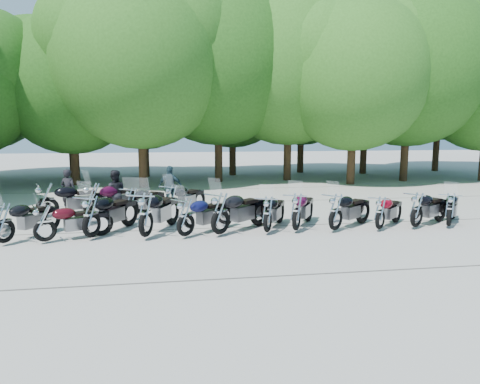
{
  "coord_description": "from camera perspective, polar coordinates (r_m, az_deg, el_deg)",
  "views": [
    {
      "loc": [
        -1.95,
        -11.24,
        3.01
      ],
      "look_at": [
        0.0,
        1.5,
        1.1
      ],
      "focal_mm": 32.0,
      "sensor_mm": 36.0,
      "label": 1
    }
  ],
  "objects": [
    {
      "name": "ground",
      "position": [
        11.8,
        1.11,
        -6.35
      ],
      "size": [
        90.0,
        90.0,
        0.0
      ],
      "primitive_type": "plane",
      "color": "gray",
      "rests_on": "ground"
    },
    {
      "name": "tree_2",
      "position": [
        24.76,
        -21.63,
        13.18
      ],
      "size": [
        7.31,
        7.31,
        8.97
      ],
      "color": "#3A2614",
      "rests_on": "ground"
    },
    {
      "name": "tree_3",
      "position": [
        22.78,
        -13.25,
        16.57
      ],
      "size": [
        8.7,
        8.7,
        10.67
      ],
      "color": "#3A2614",
      "rests_on": "ground"
    },
    {
      "name": "tree_4",
      "position": [
        24.72,
        -2.97,
        16.85
      ],
      "size": [
        9.13,
        9.13,
        11.2
      ],
      "color": "#3A2614",
      "rests_on": "ground"
    },
    {
      "name": "tree_5",
      "position": [
        25.56,
        6.53,
        16.38
      ],
      "size": [
        9.04,
        9.04,
        11.1
      ],
      "color": "#3A2614",
      "rests_on": "ground"
    },
    {
      "name": "tree_6",
      "position": [
        24.18,
        15.01,
        14.8
      ],
      "size": [
        8.0,
        8.0,
        9.82
      ],
      "color": "#3A2614",
      "rests_on": "ground"
    },
    {
      "name": "tree_7",
      "position": [
        26.73,
        21.64,
        15.11
      ],
      "size": [
        8.79,
        8.79,
        10.79
      ],
      "color": "#3A2614",
      "rests_on": "ground"
    },
    {
      "name": "tree_10",
      "position": [
        29.03,
        -21.87,
        13.06
      ],
      "size": [
        7.78,
        7.78,
        9.55
      ],
      "color": "#3A2614",
      "rests_on": "ground"
    },
    {
      "name": "tree_11",
      "position": [
        27.84,
        -12.75,
        13.34
      ],
      "size": [
        7.56,
        7.56,
        9.28
      ],
      "color": "#3A2614",
      "rests_on": "ground"
    },
    {
      "name": "tree_12",
      "position": [
        28.09,
        -1.02,
        13.97
      ],
      "size": [
        7.88,
        7.88,
        9.67
      ],
      "color": "#3A2614",
      "rests_on": "ground"
    },
    {
      "name": "tree_13",
      "position": [
        30.14,
        8.25,
        14.1
      ],
      "size": [
        8.31,
        8.31,
        10.2
      ],
      "color": "#3A2614",
      "rests_on": "ground"
    },
    {
      "name": "tree_14",
      "position": [
        30.24,
        16.49,
        13.43
      ],
      "size": [
        8.02,
        8.02,
        9.84
      ],
      "color": "#3A2614",
      "rests_on": "ground"
    },
    {
      "name": "tree_15",
      "position": [
        34.05,
        25.26,
        14.41
      ],
      "size": [
        9.67,
        9.67,
        11.86
      ],
      "color": "#3A2614",
      "rests_on": "ground"
    },
    {
      "name": "motorcycle_0",
      "position": [
        12.67,
        -28.98,
        -3.48
      ],
      "size": [
        1.65,
        2.27,
        1.25
      ],
      "primitive_type": null,
      "rotation": [
        0.0,
        0.0,
        2.65
      ],
      "color": "black",
      "rests_on": "ground"
    },
    {
      "name": "motorcycle_1",
      "position": [
        12.36,
        -24.61,
        -3.68
      ],
      "size": [
        2.12,
        1.48,
        1.16
      ],
      "primitive_type": null,
      "rotation": [
        0.0,
        0.0,
        2.04
      ],
      "color": "#3B0810",
      "rests_on": "ground"
    },
    {
      "name": "motorcycle_2",
      "position": [
        12.32,
        -19.23,
        -2.91
      ],
      "size": [
        1.82,
        2.49,
        1.37
      ],
      "primitive_type": null,
      "rotation": [
        0.0,
        0.0,
        2.64
      ],
      "color": "black",
      "rests_on": "ground"
    },
    {
      "name": "motorcycle_3",
      "position": [
        11.93,
        -12.47,
        -2.8
      ],
      "size": [
        1.7,
        2.68,
        1.45
      ],
      "primitive_type": null,
      "rotation": [
        0.0,
        0.0,
        2.75
      ],
      "color": "black",
      "rests_on": "ground"
    },
    {
      "name": "motorcycle_4",
      "position": [
        11.86,
        -7.26,
        -3.19
      ],
      "size": [
        2.12,
        2.02,
        1.27
      ],
      "primitive_type": null,
      "rotation": [
        0.0,
        0.0,
        2.31
      ],
      "color": "#0E103D",
      "rests_on": "ground"
    },
    {
      "name": "motorcycle_5",
      "position": [
        11.96,
        -2.64,
        -2.69
      ],
      "size": [
        2.38,
        2.22,
        1.41
      ],
      "primitive_type": null,
      "rotation": [
        0.0,
        0.0,
        2.29
      ],
      "color": "black",
      "rests_on": "ground"
    },
    {
      "name": "motorcycle_6",
      "position": [
        12.26,
        3.72,
        -2.82
      ],
      "size": [
        1.58,
        2.26,
        1.24
      ],
      "primitive_type": null,
      "rotation": [
        0.0,
        0.0,
        2.68
      ],
      "color": "black",
      "rests_on": "ground"
    },
    {
      "name": "motorcycle_7",
      "position": [
        12.55,
        7.56,
        -2.46
      ],
      "size": [
        1.76,
        2.36,
        1.31
      ],
      "primitive_type": null,
      "rotation": [
        0.0,
        0.0,
        2.62
      ],
      "color": "#3E0828",
      "rests_on": "ground"
    },
    {
      "name": "motorcycle_8",
      "position": [
        12.77,
        12.65,
        -2.45
      ],
      "size": [
        2.23,
        1.94,
        1.29
      ],
      "primitive_type": null,
      "rotation": [
        0.0,
        0.0,
        2.23
      ],
      "color": "black",
      "rests_on": "ground"
    },
    {
      "name": "motorcycle_9",
      "position": [
        13.27,
        18.22,
        -2.52
      ],
      "size": [
        1.94,
        1.89,
        1.17
      ],
      "primitive_type": null,
      "rotation": [
        0.0,
        0.0,
        2.33
      ],
      "color": "maroon",
      "rests_on": "ground"
    },
    {
      "name": "motorcycle_10",
      "position": [
        13.92,
        22.52,
        -2.06
      ],
      "size": [
        2.25,
        1.78,
        1.26
      ],
      "primitive_type": null,
      "rotation": [
        0.0,
        0.0,
        2.14
      ],
      "color": "black",
      "rests_on": "ground"
    },
    {
      "name": "motorcycle_11",
      "position": [
        14.48,
        26.19,
        -1.99
      ],
      "size": [
        1.86,
        2.08,
        1.22
      ],
      "primitive_type": null,
      "rotation": [
        0.0,
        0.0,
        2.46
      ],
      "color": "black",
      "rests_on": "ground"
    },
    {
      "name": "motorcycle_12",
      "position": [
        15.35,
        -24.35,
        -0.95
      ],
      "size": [
        2.61,
        1.6,
        1.42
      ],
      "primitive_type": null,
      "rotation": [
        0.0,
        0.0,
        1.93
      ],
      "color": "black",
      "rests_on": "ground"
    },
    {
      "name": "motorcycle_13",
      "position": [
        14.84,
        -18.95,
        -0.95
      ],
      "size": [
        2.47,
        2.1,
        1.42
      ],
      "primitive_type": null,
      "rotation": [
        0.0,
        0.0,
        2.2
      ],
      "color": "#33061F",
      "rests_on": "ground"
    },
    {
      "name": "motorcycle_14",
      "position": [
        14.6,
        -14.22,
        -1.29
      ],
      "size": [
        1.71,
        2.18,
        1.22
      ],
      "primitive_type": null,
      "rotation": [
        0.0,
        0.0,
        2.58
      ],
      "color": "black",
      "rests_on": "ground"
    },
    {
      "name": "motorcycle_15",
      "position": [
        14.61,
        -9.08,
        -1.01
      ],
      "size": [
        1.9,
        2.23,
        1.28
      ],
      "primitive_type": null,
      "rotation": [
        0.0,
        0.0,
        2.5
      ],
      "color": "black",
      "rests_on": "ground"
    },
    {
      "name": "rider_0",
      "position": [
        16.43,
        -21.89,
        0.1
      ],
      "size": [
        0.69,
        0.58,
        1.61
      ],
      "primitive_type": "imported",
      "rotation": [
        0.0,
        0.0,
        2.75
      ],
      "color": "black",
      "rests_on": "ground"
    },
    {
      "name": "rider_1",
      "position": [
        15.25,
        -16.36,
        -0.2
      ],
      "size": [
        0.81,
        0.64,
        1.63
      ],
      "primitive_type": "imported",
      "rotation": [
        0.0,
        0.0,
        3.17
      ],
      "color": "black",
      "rests_on": "ground"
    },
    {
      "name": "rider_2",
      "position": [
        16.4,
        -9.27,
        0.63
      ],
      "size": [
        1.03,
        0.66,
        1.63
      ],
      "primitive_type": "imported",
      "rotation": [
        0.0,
        0.0,
        2.84
      ],
      "color": "#203843",
      "rests_on": "ground"
    }
  ]
}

